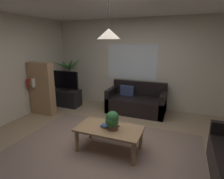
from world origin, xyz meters
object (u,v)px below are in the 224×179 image
(couch_under_window, at_px, (136,102))
(remote_on_table_0, at_px, (115,127))
(tv_stand, at_px, (66,98))
(coffee_table, at_px, (109,131))
(potted_palm_corner, at_px, (70,80))
(tv, at_px, (64,80))
(bookshelf_corner, at_px, (41,89))
(potted_plant_on_table, at_px, (112,120))
(pendant_lamp, at_px, (109,34))
(book_on_table_1, at_px, (105,126))
(book_on_table_0, at_px, (105,127))

(couch_under_window, bearing_deg, remote_on_table_0, -86.77)
(couch_under_window, height_order, tv_stand, couch_under_window)
(coffee_table, height_order, potted_palm_corner, potted_palm_corner)
(coffee_table, height_order, tv_stand, tv_stand)
(tv, height_order, bookshelf_corner, bookshelf_corner)
(tv, bearing_deg, tv_stand, 90.00)
(potted_plant_on_table, height_order, potted_palm_corner, potted_palm_corner)
(tv, distance_m, bookshelf_corner, 0.78)
(coffee_table, bearing_deg, tv, 142.02)
(pendant_lamp, bearing_deg, potted_plant_on_table, -25.54)
(couch_under_window, relative_size, book_on_table_1, 10.65)
(remote_on_table_0, distance_m, tv, 2.81)
(couch_under_window, relative_size, tv_stand, 1.73)
(couch_under_window, height_order, coffee_table, couch_under_window)
(remote_on_table_0, xyz_separation_m, tv, (-2.26, 1.64, 0.35))
(book_on_table_1, bearing_deg, potted_palm_corner, 135.32)
(potted_palm_corner, bearing_deg, bookshelf_corner, -91.23)
(potted_palm_corner, bearing_deg, pendant_lamp, -43.57)
(book_on_table_1, xyz_separation_m, tv, (-2.10, 1.71, 0.32))
(potted_palm_corner, bearing_deg, couch_under_window, -5.29)
(couch_under_window, bearing_deg, bookshelf_corner, -155.54)
(potted_plant_on_table, xyz_separation_m, bookshelf_corner, (-2.43, 0.97, 0.09))
(book_on_table_1, relative_size, pendant_lamp, 0.24)
(book_on_table_0, xyz_separation_m, remote_on_table_0, (0.16, 0.08, -0.00))
(bookshelf_corner, height_order, pendant_lamp, pendant_lamp)
(book_on_table_0, bearing_deg, book_on_table_1, 38.91)
(book_on_table_0, xyz_separation_m, tv, (-2.10, 1.72, 0.35))
(book_on_table_1, bearing_deg, book_on_table_0, -141.09)
(pendant_lamp, bearing_deg, coffee_table, 170.54)
(potted_palm_corner, relative_size, bookshelf_corner, 1.06)
(coffee_table, distance_m, pendant_lamp, 1.67)
(bookshelf_corner, bearing_deg, couch_under_window, 24.46)
(remote_on_table_0, xyz_separation_m, bookshelf_corner, (-2.44, 0.89, 0.26))
(coffee_table, relative_size, remote_on_table_0, 7.26)
(book_on_table_1, xyz_separation_m, potted_plant_on_table, (0.14, -0.01, 0.13))
(remote_on_table_0, relative_size, potted_plant_on_table, 0.48)
(couch_under_window, distance_m, pendant_lamp, 2.66)
(couch_under_window, distance_m, potted_palm_corner, 2.35)
(book_on_table_0, distance_m, pendant_lamp, 1.59)
(tv, bearing_deg, book_on_table_1, -39.20)
(book_on_table_1, distance_m, remote_on_table_0, 0.17)
(potted_plant_on_table, bearing_deg, tv_stand, 142.02)
(book_on_table_0, bearing_deg, tv, 140.70)
(couch_under_window, bearing_deg, tv_stand, -172.43)
(remote_on_table_0, xyz_separation_m, tv_stand, (-2.26, 1.66, -0.20))
(book_on_table_0, height_order, book_on_table_1, book_on_table_1)
(bookshelf_corner, bearing_deg, potted_plant_on_table, -21.87)
(coffee_table, distance_m, bookshelf_corner, 2.56)
(coffee_table, bearing_deg, tv_stand, 141.67)
(book_on_table_1, bearing_deg, pendant_lamp, 17.74)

